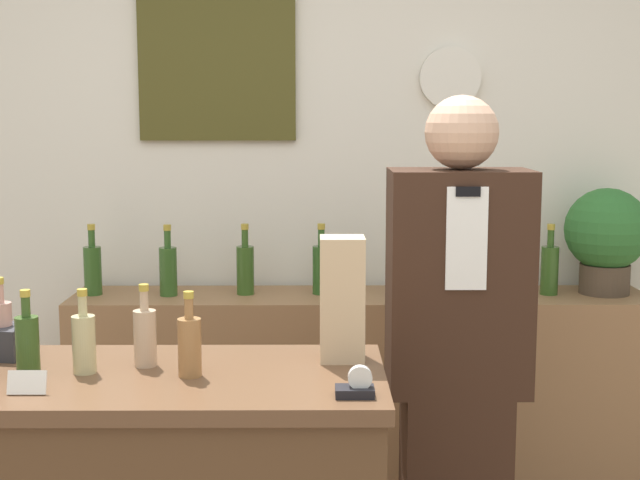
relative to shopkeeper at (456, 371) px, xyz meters
The scene contains 20 objects.
back_wall 1.23m from the shopkeeper, 116.91° to the left, with size 5.20×0.09×2.70m.
back_shelf 0.87m from the shopkeeper, 109.10° to the left, with size 2.23×0.38×0.92m.
shopkeeper is the anchor object (origin of this frame).
potted_plant 1.08m from the shopkeeper, 47.68° to the left, with size 0.32×0.32×0.41m.
paper_bag 0.59m from the shopkeeper, 135.69° to the right, with size 0.12×0.11×0.33m.
tape_dispenser 0.76m from the shopkeeper, 117.05° to the right, with size 0.09×0.06×0.07m.
price_card_right 1.28m from the shopkeeper, 149.83° to the right, with size 0.09×0.02×0.06m.
gift_box 1.32m from the shopkeeper, 165.86° to the right, with size 0.14×0.14×0.08m.
counter_bottle_0 1.33m from the shopkeeper, 166.19° to the right, with size 0.06×0.06×0.21m.
counter_bottle_1 1.26m from the shopkeeper, 157.39° to the right, with size 0.06×0.06×0.21m.
counter_bottle_2 1.14m from the shopkeeper, 155.12° to the right, with size 0.06×0.06×0.21m.
counter_bottle_3 0.98m from the shopkeeper, 154.85° to the right, with size 0.06×0.06×0.21m.
counter_bottle_4 0.92m from the shopkeeper, 146.04° to the right, with size 0.06×0.06×0.21m.
shelf_bottle_0 1.51m from the shopkeeper, 149.82° to the left, with size 0.07×0.07×0.28m.
shelf_bottle_1 1.25m from the shopkeeper, 143.69° to the left, with size 0.07×0.07×0.28m.
shelf_bottle_2 1.05m from the shopkeeper, 132.86° to the left, with size 0.07×0.07×0.28m.
shelf_bottle_3 0.88m from the shopkeeper, 118.18° to the left, with size 0.07×0.07×0.28m.
shelf_bottle_4 0.78m from the shopkeeper, 98.63° to the left, with size 0.07×0.07×0.28m.
shelf_bottle_5 0.80m from the shopkeeper, 76.66° to the left, with size 0.07×0.07×0.28m.
shelf_bottle_6 0.90m from the shopkeeper, 57.50° to the left, with size 0.07×0.07×0.28m.
Camera 1 is at (0.07, -1.63, 1.62)m, focal length 50.00 mm.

